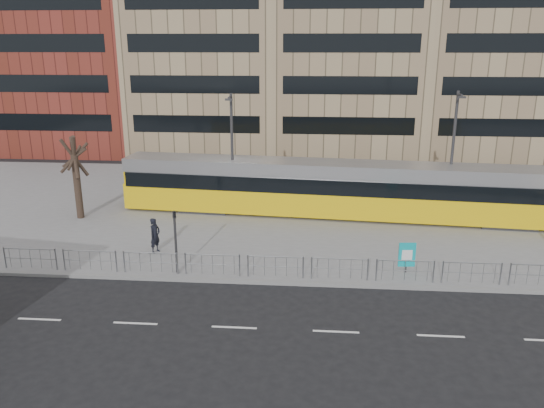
# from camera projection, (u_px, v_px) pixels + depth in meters

# --- Properties ---
(ground) EXTENTS (120.00, 120.00, 0.00)m
(ground) POSITION_uv_depth(u_px,v_px,m) (290.00, 285.00, 24.58)
(ground) COLOR black
(ground) RESTS_ON ground
(plaza) EXTENTS (64.00, 24.00, 0.15)m
(plaza) POSITION_uv_depth(u_px,v_px,m) (298.00, 207.00, 36.01)
(plaza) COLOR slate
(plaza) RESTS_ON ground
(kerb) EXTENTS (64.00, 0.25, 0.17)m
(kerb) POSITION_uv_depth(u_px,v_px,m) (290.00, 283.00, 24.61)
(kerb) COLOR gray
(kerb) RESTS_ON ground
(building_row) EXTENTS (70.40, 18.40, 31.20)m
(building_row) POSITION_uv_depth(u_px,v_px,m) (323.00, 21.00, 53.41)
(building_row) COLOR maroon
(building_row) RESTS_ON ground
(pedestrian_barrier) EXTENTS (32.07, 0.07, 1.10)m
(pedestrian_barrier) POSITION_uv_depth(u_px,v_px,m) (333.00, 263.00, 24.62)
(pedestrian_barrier) COLOR gray
(pedestrian_barrier) RESTS_ON plaza
(road_markings) EXTENTS (62.00, 0.12, 0.01)m
(road_markings) POSITION_uv_depth(u_px,v_px,m) (310.00, 331.00, 20.69)
(road_markings) COLOR white
(road_markings) RESTS_ON ground
(tram) EXTENTS (29.53, 5.32, 3.46)m
(tram) POSITION_uv_depth(u_px,v_px,m) (351.00, 190.00, 33.55)
(tram) COLOR yellow
(tram) RESTS_ON plaza
(ad_panel) EXTENTS (0.81, 0.13, 1.52)m
(ad_panel) POSITION_uv_depth(u_px,v_px,m) (407.00, 255.00, 25.37)
(ad_panel) COLOR #2D2D30
(ad_panel) RESTS_ON plaza
(pedestrian) EXTENTS (0.68, 0.81, 1.87)m
(pedestrian) POSITION_uv_depth(u_px,v_px,m) (155.00, 235.00, 27.83)
(pedestrian) COLOR black
(pedestrian) RESTS_ON plaza
(traffic_light_west) EXTENTS (0.23, 0.25, 3.10)m
(traffic_light_west) POSITION_uv_depth(u_px,v_px,m) (175.00, 234.00, 25.04)
(traffic_light_west) COLOR #2D2D30
(traffic_light_west) RESTS_ON plaza
(lamp_post_west) EXTENTS (0.45, 1.04, 7.66)m
(lamp_post_west) POSITION_uv_depth(u_px,v_px,m) (232.00, 149.00, 33.65)
(lamp_post_west) COLOR #2D2D30
(lamp_post_west) RESTS_ON plaza
(lamp_post_east) EXTENTS (0.45, 1.04, 7.92)m
(lamp_post_east) POSITION_uv_depth(u_px,v_px,m) (453.00, 150.00, 32.46)
(lamp_post_east) COLOR #2D2D30
(lamp_post_east) RESTS_ON plaza
(bare_tree) EXTENTS (4.60, 4.60, 7.53)m
(bare_tree) POSITION_uv_depth(u_px,v_px,m) (72.00, 133.00, 32.11)
(bare_tree) COLOR black
(bare_tree) RESTS_ON plaza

